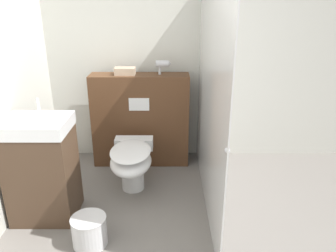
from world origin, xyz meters
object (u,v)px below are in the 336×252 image
hair_drier (163,64)px  sink_vanity (42,169)px  toilet (131,162)px  waste_bin (89,231)px

hair_drier → sink_vanity: bearing=-134.7°
toilet → hair_drier: 1.10m
hair_drier → waste_bin: (-0.56, -1.42, -1.04)m
toilet → sink_vanity: size_ratio=0.65×
hair_drier → toilet: bearing=-115.3°
toilet → hair_drier: (0.30, 0.64, 0.84)m
sink_vanity → hair_drier: bearing=45.3°
toilet → sink_vanity: sink_vanity is taller
toilet → hair_drier: size_ratio=4.12×
sink_vanity → hair_drier: hair_drier is taller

